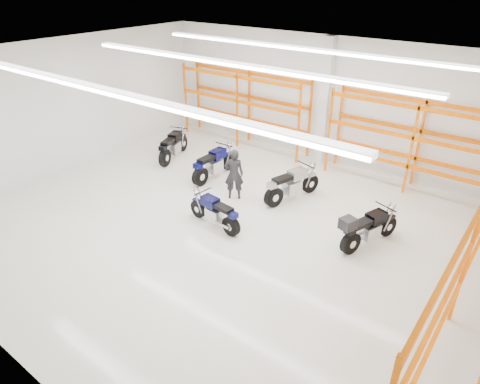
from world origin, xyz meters
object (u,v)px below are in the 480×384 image
Objects in this scene: motorcycle_back_c at (290,186)px; motorcycle_back_d at (366,229)px; structural_column at (325,102)px; standing_man at (234,174)px; motorcycle_back_b at (213,165)px; motorcycle_main at (216,213)px; motorcycle_back_a at (172,147)px.

motorcycle_back_d is (2.87, -0.99, 0.02)m from motorcycle_back_c.
structural_column is at bearing 102.07° from motorcycle_back_c.
standing_man is at bearing -99.83° from structural_column.
motorcycle_back_b is at bearing -175.06° from motorcycle_back_c.
motorcycle_main is 6.27m from structural_column.
motorcycle_back_c is 3.89m from structural_column.
structural_column is at bearing -136.42° from standing_man.
motorcycle_back_b is 4.61m from structural_column.
motorcycle_back_c is 0.48× the size of structural_column.
motorcycle_back_c is 1.78m from standing_man.
motorcycle_main is 4.02m from motorcycle_back_d.
standing_man reaches higher than motorcycle_back_d.
motorcycle_back_d is at bearing -50.67° from structural_column.
motorcycle_back_d is at bearing 142.79° from standing_man.
motorcycle_back_a is 3.93m from standing_man.
motorcycle_back_b is 1.64m from standing_man.
motorcycle_main is 0.43× the size of structural_column.
structural_column is (0.09, 6.00, 1.81)m from motorcycle_main.
structural_column is at bearing 129.33° from motorcycle_back_d.
motorcycle_back_b is at bearing 132.00° from motorcycle_main.
standing_man is (-4.35, 0.05, 0.30)m from motorcycle_back_d.
structural_column is at bearing 58.85° from motorcycle_back_b.
motorcycle_main is 3.17m from motorcycle_back_b.
standing_man reaches higher than motorcycle_main.
standing_man is (-1.48, -0.94, 0.32)m from motorcycle_back_c.
motorcycle_main is 1.17× the size of standing_man.
motorcycle_back_a is 5.86m from structural_column.
structural_column reaches higher than motorcycle_back_a.
motorcycle_back_c is (5.25, -0.11, 0.00)m from motorcycle_back_a.
motorcycle_back_c is 1.30× the size of standing_man.
motorcycle_back_c is at bearing -77.93° from structural_column.
motorcycle_main is 1.83m from standing_man.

